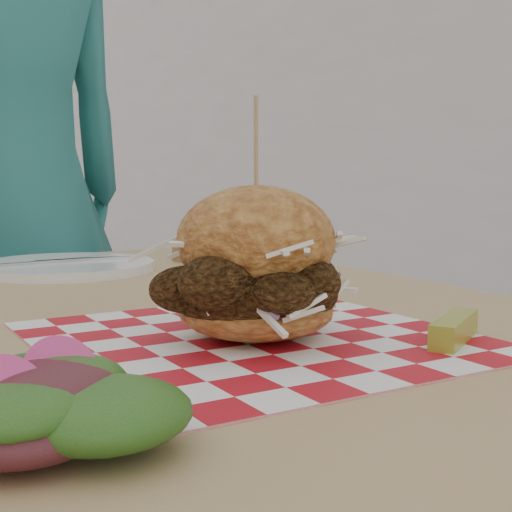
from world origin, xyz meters
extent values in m
imported|color=#28746F|center=(0.16, 0.96, 0.86)|extent=(0.72, 0.58, 1.73)
cube|color=tan|center=(0.10, 0.04, 0.73)|extent=(0.80, 1.20, 0.04)
cylinder|color=#333338|center=(0.44, 0.58, 0.35)|extent=(0.05, 0.05, 0.71)
cylinder|color=#333338|center=(0.33, 0.86, 0.21)|extent=(0.03, 0.03, 0.43)
cylinder|color=#333338|center=(0.21, 1.20, 0.21)|extent=(0.03, 0.03, 0.43)
cube|color=red|center=(0.12, -0.14, 0.75)|extent=(0.36, 0.36, 0.00)
ellipsoid|color=#C78438|center=(0.12, -0.14, 0.78)|extent=(0.14, 0.14, 0.05)
ellipsoid|color=brown|center=(0.12, -0.14, 0.79)|extent=(0.15, 0.14, 0.08)
ellipsoid|color=#C78438|center=(0.12, -0.14, 0.84)|extent=(0.14, 0.14, 0.10)
cylinder|color=tan|center=(0.12, -0.14, 0.91)|extent=(0.00, 0.00, 0.11)
cube|color=olive|center=(0.26, -0.24, 0.76)|extent=(0.09, 0.07, 0.02)
ellipsoid|color=#3F1419|center=(-0.08, -0.30, 0.76)|extent=(0.08, 0.08, 0.03)
ellipsoid|color=#1E4E16|center=(-0.10, -0.27, 0.76)|extent=(0.08, 0.08, 0.03)
ellipsoid|color=#1E4E16|center=(-0.12, -0.27, 0.76)|extent=(0.08, 0.08, 0.03)
ellipsoid|color=#1E4E16|center=(-0.12, -0.32, 0.76)|extent=(0.08, 0.08, 0.03)
ellipsoid|color=#1E4E16|center=(-0.10, -0.32, 0.76)|extent=(0.08, 0.08, 0.03)
cylinder|color=#DA3C84|center=(-0.10, -0.28, 0.79)|extent=(0.05, 0.05, 0.04)
cylinder|color=white|center=(0.10, 0.41, 0.76)|extent=(0.27, 0.27, 0.01)
cube|color=silver|center=(0.07, 0.41, 0.77)|extent=(0.15, 0.03, 0.00)
cube|color=silver|center=(0.13, 0.41, 0.77)|extent=(0.15, 0.03, 0.00)
cube|color=olive|center=(0.37, 0.38, 0.76)|extent=(0.15, 0.12, 0.02)
ellipsoid|color=#1E4E16|center=(0.37, 0.38, 0.79)|extent=(0.09, 0.09, 0.03)
camera|label=1|loc=(-0.20, -0.67, 0.90)|focal=50.00mm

